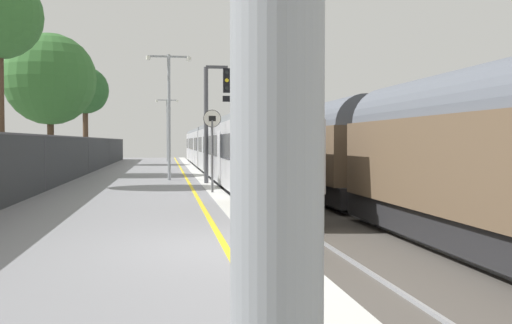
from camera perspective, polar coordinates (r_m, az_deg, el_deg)
The scene contains 10 objects.
ground at distance 10.57m, azimuth 13.72°, elevation -10.84°, with size 17.40×110.00×1.21m.
commuter_train_at_platform at distance 37.37m, azimuth -3.50°, elevation 1.27°, with size 2.83×40.24×3.81m.
freight_train_adjacent_track at distance 35.14m, azimuth 3.45°, elevation 1.49°, with size 2.60×55.95×4.46m.
signal_gantry at distance 24.51m, azimuth -4.20°, elevation 5.05°, with size 1.10×0.24×4.86m.
speed_limit_sign at distance 19.97m, azimuth -4.25°, elevation 2.13°, with size 0.59×0.08×2.80m.
platform_lamp_mid at distance 26.78m, azimuth -8.40°, elevation 5.37°, with size 2.00×0.20×5.62m.
platform_lamp_far at distance 52.63m, azimuth -8.57°, elevation 3.61°, with size 2.00×0.20×5.48m.
background_tree_left at distance 45.83m, azimuth -16.06°, elevation 6.50°, with size 3.48×3.48×7.28m.
background_tree_centre at distance 24.49m, azimuth -23.41°, elevation 12.59°, with size 3.24×3.24×8.06m.
background_tree_right at distance 31.89m, azimuth -19.17°, elevation 7.34°, with size 4.64×4.64×7.22m.
Camera 1 is at (-1.31, -9.52, 1.73)m, focal length 41.42 mm.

